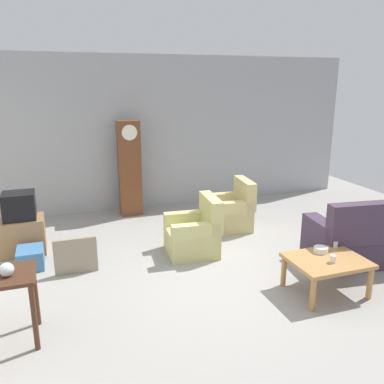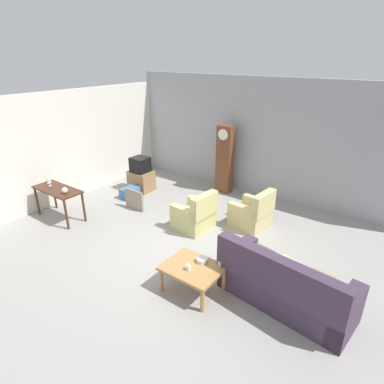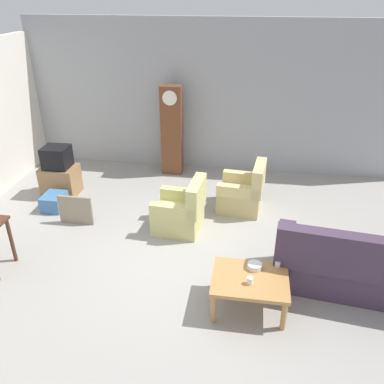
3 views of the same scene
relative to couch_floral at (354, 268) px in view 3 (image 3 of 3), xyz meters
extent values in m
plane|color=#999691|center=(-2.21, 0.31, -0.36)|extent=(10.40, 10.40, 0.00)
cube|color=#9EA0A5|center=(-2.21, 3.91, 1.24)|extent=(8.40, 0.16, 3.20)
cube|color=#423347|center=(0.01, 0.07, -0.14)|extent=(2.19, 1.09, 0.44)
cube|color=#423347|center=(-0.04, -0.29, 0.38)|extent=(2.11, 0.45, 0.60)
cube|color=#423347|center=(-0.92, 0.18, -0.02)|extent=(0.34, 0.86, 0.68)
cube|color=#C6B284|center=(0.01, 0.11, 0.26)|extent=(0.38, 0.21, 0.36)
cube|color=brown|center=(-0.46, 0.17, 0.26)|extent=(0.38, 0.19, 0.36)
cube|color=#CCC67A|center=(-2.62, 1.18, -0.16)|extent=(0.82, 0.82, 0.40)
cube|color=#CCC67A|center=(-2.31, 1.16, 0.30)|extent=(0.24, 0.77, 0.52)
cube|color=#CCC67A|center=(-2.60, 1.48, -0.06)|extent=(0.77, 0.22, 0.60)
cube|color=#CCC67A|center=(-2.65, 0.88, -0.06)|extent=(0.77, 0.22, 0.60)
cube|color=#CFBE7E|center=(-1.61, 2.04, -0.16)|extent=(0.84, 0.84, 0.40)
cube|color=#CFBE7E|center=(-1.29, 2.00, 0.30)|extent=(0.26, 0.77, 0.52)
cube|color=#CFBE7E|center=(-1.58, 2.34, -0.06)|extent=(0.77, 0.24, 0.60)
cube|color=#CFBE7E|center=(-1.64, 1.74, -0.06)|extent=(0.77, 0.24, 0.60)
cube|color=#B27F47|center=(-1.37, -0.55, 0.09)|extent=(0.96, 0.76, 0.05)
cylinder|color=#B27F47|center=(-1.80, -0.88, -0.15)|extent=(0.07, 0.07, 0.42)
cylinder|color=#B27F47|center=(-0.95, -0.88, -0.15)|extent=(0.07, 0.07, 0.42)
cylinder|color=#B27F47|center=(-1.80, -0.23, -0.15)|extent=(0.07, 0.07, 0.42)
cylinder|color=#B27F47|center=(-0.95, -0.23, -0.15)|extent=(0.07, 0.07, 0.42)
cylinder|color=#472819|center=(-4.90, -0.10, 0.01)|extent=(0.06, 0.06, 0.73)
cube|color=brown|center=(-3.16, 3.44, 0.61)|extent=(0.44, 0.28, 1.93)
cylinder|color=silver|center=(-3.16, 3.29, 1.35)|extent=(0.30, 0.02, 0.30)
cube|color=#997047|center=(-5.16, 2.09, -0.07)|extent=(0.68, 0.52, 0.58)
cube|color=black|center=(-5.16, 2.09, 0.43)|extent=(0.48, 0.44, 0.42)
cube|color=gray|center=(-4.41, 1.06, -0.09)|extent=(0.60, 0.05, 0.53)
cube|color=teal|center=(-5.04, 1.49, -0.21)|extent=(0.37, 0.47, 0.29)
cylinder|color=white|center=(-1.38, -0.66, 0.16)|extent=(0.07, 0.07, 0.10)
cylinder|color=silver|center=(-1.03, -0.26, 0.15)|extent=(0.08, 0.08, 0.08)
cylinder|color=white|center=(-1.33, -0.35, 0.15)|extent=(0.19, 0.19, 0.07)
camera|label=1|loc=(-4.56, -4.46, 2.31)|focal=37.60mm
camera|label=2|loc=(1.22, -4.11, 3.37)|focal=30.08mm
camera|label=3|loc=(-1.50, -4.55, 3.37)|focal=37.26mm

